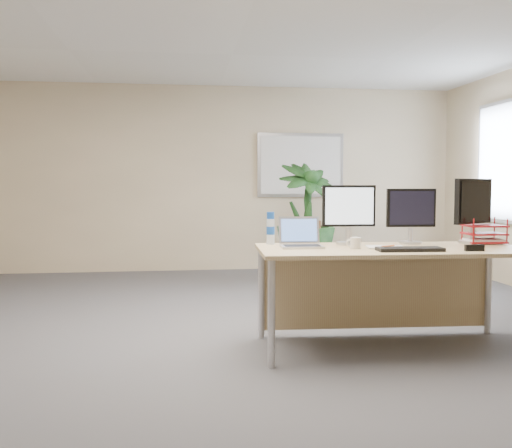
{
  "coord_description": "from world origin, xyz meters",
  "views": [
    {
      "loc": [
        -0.58,
        -4.4,
        1.27
      ],
      "look_at": [
        0.05,
        0.35,
        0.93
      ],
      "focal_mm": 40.0,
      "sensor_mm": 36.0,
      "label": 1
    }
  ],
  "objects": [
    {
      "name": "window",
      "position": [
        3.47,
        2.3,
        1.55
      ],
      "size": [
        0.04,
        1.3,
        1.55
      ],
      "color": "#B8B8BE",
      "rests_on": "right_wall"
    },
    {
      "name": "keyboard",
      "position": [
        1.07,
        -0.46,
        0.8
      ],
      "size": [
        0.48,
        0.18,
        0.03
      ],
      "primitive_type": "cube",
      "rotation": [
        0.0,
        0.0,
        -0.05
      ],
      "color": "black",
      "rests_on": "desk"
    },
    {
      "name": "floor_plant",
      "position": [
        1.03,
        2.85,
        0.75
      ],
      "size": [
        1.1,
        1.1,
        1.5
      ],
      "primitive_type": "imported",
      "rotation": [
        0.0,
        0.0,
        0.4
      ],
      "color": "#133415",
      "rests_on": "floor"
    },
    {
      "name": "back_wall",
      "position": [
        0.0,
        4.0,
        1.35
      ],
      "size": [
        7.0,
        0.04,
        2.7
      ],
      "primitive_type": "cube",
      "color": "tan",
      "rests_on": "floor"
    },
    {
      "name": "monitor_left",
      "position": [
        0.76,
        0.03,
        1.06
      ],
      "size": [
        0.43,
        0.19,
        0.48
      ],
      "color": "#BCBCC1",
      "rests_on": "desk"
    },
    {
      "name": "desk",
      "position": [
        1.02,
        -0.14,
        0.62
      ],
      "size": [
        2.08,
        0.96,
        0.78
      ],
      "color": "tan",
      "rests_on": "floor"
    },
    {
      "name": "coffee_mug",
      "position": [
        0.72,
        -0.27,
        0.83
      ],
      "size": [
        0.11,
        0.08,
        0.09
      ],
      "color": "white",
      "rests_on": "desk"
    },
    {
      "name": "laptop",
      "position": [
        0.34,
        -0.09,
        0.84
      ],
      "size": [
        0.33,
        0.3,
        0.23
      ],
      "color": "#BCBCC1",
      "rests_on": "desk"
    },
    {
      "name": "letter_tray",
      "position": [
        1.89,
        -0.03,
        0.85
      ],
      "size": [
        0.32,
        0.25,
        0.15
      ],
      "color": "#B1151B",
      "rests_on": "desk"
    },
    {
      "name": "stapler",
      "position": [
        1.53,
        -0.53,
        0.81
      ],
      "size": [
        0.14,
        0.04,
        0.05
      ],
      "primitive_type": "cube",
      "rotation": [
        0.0,
        0.0,
        -0.05
      ],
      "color": "black",
      "rests_on": "desk"
    },
    {
      "name": "orange_pen",
      "position": [
        0.98,
        -0.27,
        0.8
      ],
      "size": [
        0.12,
        0.06,
        0.01
      ],
      "primitive_type": "cylinder",
      "rotation": [
        0.0,
        1.57,
        0.44
      ],
      "color": "#D75917",
      "rests_on": "spiral_notebook"
    },
    {
      "name": "monitor_right",
      "position": [
        1.28,
        0.03,
        1.04
      ],
      "size": [
        0.4,
        0.18,
        0.45
      ],
      "color": "#BCBCC1",
      "rests_on": "desk"
    },
    {
      "name": "floor",
      "position": [
        0.0,
        0.0,
        0.0
      ],
      "size": [
        8.0,
        8.0,
        0.0
      ],
      "primitive_type": "plane",
      "color": "#4B4B50",
      "rests_on": "ground"
    },
    {
      "name": "spiral_notebook",
      "position": [
        0.96,
        -0.24,
        0.79
      ],
      "size": [
        0.31,
        0.25,
        0.01
      ],
      "primitive_type": "cube",
      "rotation": [
        0.0,
        0.0,
        -0.16
      ],
      "color": "silver",
      "rests_on": "desk"
    },
    {
      "name": "yellow_highlighter",
      "position": [
        1.23,
        -0.34,
        0.79
      ],
      "size": [
        0.11,
        0.03,
        0.01
      ],
      "primitive_type": "cylinder",
      "rotation": [
        0.0,
        1.57,
        -0.13
      ],
      "color": "#FCF71A",
      "rests_on": "desk"
    },
    {
      "name": "whiteboard",
      "position": [
        1.2,
        3.97,
        1.55
      ],
      "size": [
        1.3,
        0.04,
        0.95
      ],
      "color": "#B8B8BE",
      "rests_on": "back_wall"
    },
    {
      "name": "water_bottle",
      "position": [
        0.14,
        0.13,
        0.91
      ],
      "size": [
        0.07,
        0.07,
        0.26
      ],
      "color": "white",
      "rests_on": "desk"
    },
    {
      "name": "monitor_dark",
      "position": [
        1.8,
        -0.01,
        1.09
      ],
      "size": [
        0.43,
        0.28,
        0.53
      ],
      "color": "#BCBCC1",
      "rests_on": "desk"
    }
  ]
}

